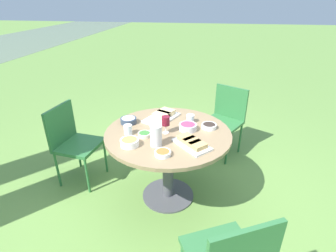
{
  "coord_description": "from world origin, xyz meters",
  "views": [
    {
      "loc": [
        -2.16,
        -0.34,
        1.92
      ],
      "look_at": [
        0.0,
        0.0,
        0.83
      ],
      "focal_mm": 28.0,
      "sensor_mm": 36.0,
      "label": 1
    }
  ],
  "objects_px": {
    "water_pitcher": "(156,136)",
    "dining_table": "(168,144)",
    "chair_near_left": "(225,116)",
    "chair_near_right": "(72,138)",
    "wine_glass": "(166,121)",
    "handbag": "(156,134)"
  },
  "relations": [
    {
      "from": "dining_table",
      "to": "water_pitcher",
      "type": "bearing_deg",
      "value": 167.05
    },
    {
      "from": "chair_near_left",
      "to": "chair_near_right",
      "type": "xyz_separation_m",
      "value": [
        -0.87,
        1.68,
        0.0
      ]
    },
    {
      "from": "chair_near_right",
      "to": "handbag",
      "type": "bearing_deg",
      "value": -36.92
    },
    {
      "from": "chair_near_left",
      "to": "handbag",
      "type": "distance_m",
      "value": 1.04
    },
    {
      "from": "chair_near_left",
      "to": "water_pitcher",
      "type": "xyz_separation_m",
      "value": [
        -1.28,
        0.66,
        0.34
      ]
    },
    {
      "from": "water_pitcher",
      "to": "handbag",
      "type": "xyz_separation_m",
      "value": [
        1.39,
        0.29,
        -0.74
      ]
    },
    {
      "from": "dining_table",
      "to": "wine_glass",
      "type": "distance_m",
      "value": 0.25
    },
    {
      "from": "chair_near_left",
      "to": "dining_table",
      "type": "bearing_deg",
      "value": 149.69
    },
    {
      "from": "dining_table",
      "to": "water_pitcher",
      "type": "xyz_separation_m",
      "value": [
        -0.26,
        0.06,
        0.22
      ]
    },
    {
      "from": "dining_table",
      "to": "handbag",
      "type": "xyz_separation_m",
      "value": [
        1.12,
        0.35,
        -0.51
      ]
    },
    {
      "from": "wine_glass",
      "to": "water_pitcher",
      "type": "bearing_deg",
      "value": 169.7
    },
    {
      "from": "dining_table",
      "to": "water_pitcher",
      "type": "distance_m",
      "value": 0.35
    },
    {
      "from": "dining_table",
      "to": "handbag",
      "type": "distance_m",
      "value": 1.29
    },
    {
      "from": "chair_near_left",
      "to": "chair_near_right",
      "type": "bearing_deg",
      "value": 117.35
    },
    {
      "from": "water_pitcher",
      "to": "handbag",
      "type": "height_order",
      "value": "water_pitcher"
    },
    {
      "from": "handbag",
      "to": "dining_table",
      "type": "bearing_deg",
      "value": -162.49
    },
    {
      "from": "dining_table",
      "to": "chair_near_right",
      "type": "distance_m",
      "value": 1.1
    },
    {
      "from": "chair_near_right",
      "to": "water_pitcher",
      "type": "height_order",
      "value": "water_pitcher"
    },
    {
      "from": "dining_table",
      "to": "water_pitcher",
      "type": "height_order",
      "value": "water_pitcher"
    },
    {
      "from": "wine_glass",
      "to": "chair_near_left",
      "type": "bearing_deg",
      "value": -30.4
    },
    {
      "from": "water_pitcher",
      "to": "dining_table",
      "type": "bearing_deg",
      "value": -12.95
    },
    {
      "from": "dining_table",
      "to": "wine_glass",
      "type": "relative_size",
      "value": 7.11
    }
  ]
}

